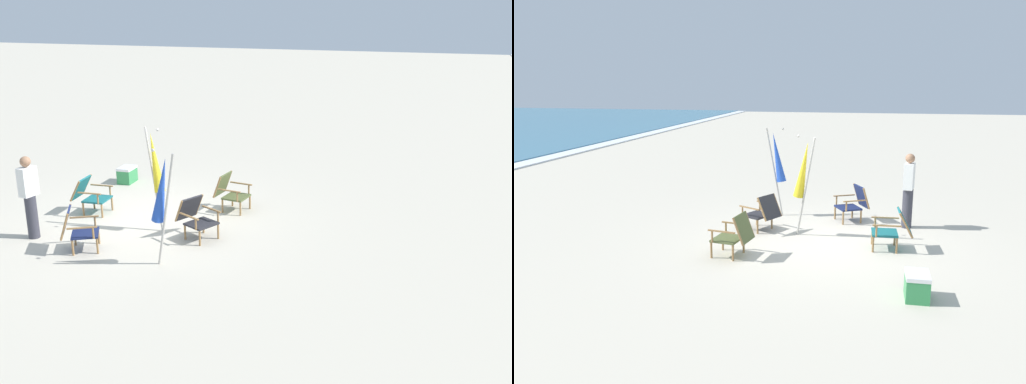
# 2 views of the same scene
# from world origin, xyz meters

# --- Properties ---
(ground_plane) EXTENTS (80.00, 80.00, 0.00)m
(ground_plane) POSITION_xyz_m (0.00, 0.00, 0.00)
(ground_plane) COLOR beige
(beach_chair_mid_center) EXTENTS (0.85, 0.91, 0.80)m
(beach_chair_mid_center) POSITION_xyz_m (0.49, 1.32, 0.43)
(beach_chair_mid_center) COLOR #28282D
(beach_chair_mid_center) RESTS_ON ground
(beach_chair_front_left) EXTENTS (0.81, 0.85, 0.82)m
(beach_chair_front_left) POSITION_xyz_m (1.67, -0.56, 0.43)
(beach_chair_front_left) COLOR #19234C
(beach_chair_front_left) RESTS_ON ground
(beach_chair_back_right) EXTENTS (0.61, 0.77, 0.79)m
(beach_chair_back_right) POSITION_xyz_m (-0.18, -1.37, 0.42)
(beach_chair_back_right) COLOR #196066
(beach_chair_back_right) RESTS_ON ground
(beach_chair_front_right) EXTENTS (0.68, 0.77, 0.81)m
(beach_chair_front_right) POSITION_xyz_m (-1.15, 1.48, 0.43)
(beach_chair_front_right) COLOR #515B33
(beach_chair_front_right) RESTS_ON ground
(umbrella_furled_blue) EXTENTS (0.33, 0.55, 2.09)m
(umbrella_furled_blue) POSITION_xyz_m (1.85, 1.27, 1.37)
(umbrella_furled_blue) COLOR #B7B2A8
(umbrella_furled_blue) RESTS_ON ground
(umbrella_furled_yellow) EXTENTS (0.40, 0.51, 2.09)m
(umbrella_furled_yellow) POSITION_xyz_m (0.32, 0.44, 1.37)
(umbrella_furled_yellow) COLOR #B7B2A8
(umbrella_furled_yellow) RESTS_ON ground
(person_near_chairs) EXTENTS (0.37, 0.27, 1.63)m
(person_near_chairs) POSITION_xyz_m (1.36, -1.71, 0.84)
(person_near_chairs) COLOR #383842
(person_near_chairs) RESTS_ON ground
(cooler_box) EXTENTS (0.49, 0.35, 0.40)m
(cooler_box) POSITION_xyz_m (-2.38, -1.62, 0.20)
(cooler_box) COLOR #338C4C
(cooler_box) RESTS_ON ground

